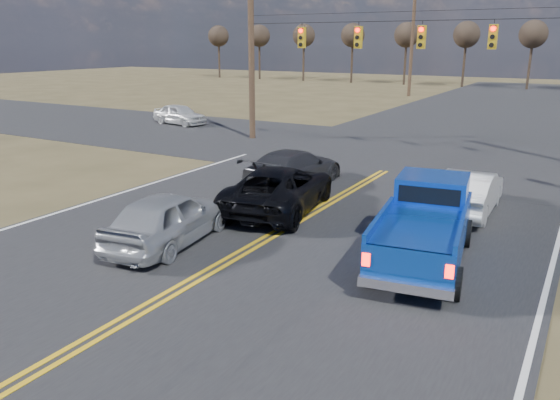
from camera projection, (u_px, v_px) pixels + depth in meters
The scene contains 12 objects.
ground at pixel (138, 313), 10.66m from camera, with size 160.00×160.00×0.00m, color brown.
road_main at pixel (345, 194), 18.96m from camera, with size 14.00×120.00×0.02m, color #28282B.
road_cross at pixel (413, 155), 25.60m from camera, with size 120.00×12.00×0.02m, color #28282B.
signal_gantry at pixel (431, 43), 23.77m from camera, with size 19.60×4.83×10.00m.
utility_poles at pixel (415, 39), 23.31m from camera, with size 19.60×58.32×10.00m.
treeline at pixel (467, 31), 31.45m from camera, with size 87.00×117.80×7.40m.
pickup_truck at pixel (425, 226), 12.90m from camera, with size 2.58×5.24×1.89m.
silver_suv at pixel (168, 218), 14.12m from camera, with size 1.69×4.20×1.43m, color #AAACB2.
black_suv at pixel (279, 189), 16.97m from camera, with size 2.36×5.13×1.42m, color black.
white_car_queue at pixel (470, 192), 16.77m from camera, with size 1.43×4.10×1.35m, color silver.
dgrey_car_queue at pixel (294, 168), 19.90m from camera, with size 1.90×4.67×1.35m, color #35363B.
cross_car_west at pixel (180, 114), 34.76m from camera, with size 3.82×1.54×1.30m, color silver.
Camera 1 is at (7.23, -6.92, 5.11)m, focal length 35.00 mm.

